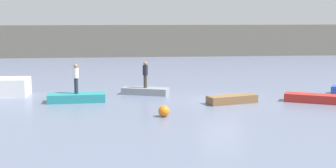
% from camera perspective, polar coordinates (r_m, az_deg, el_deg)
% --- Properties ---
extents(ground_plane, '(120.00, 120.00, 0.00)m').
position_cam_1_polar(ground_plane, '(28.02, 6.44, -2.01)').
color(ground_plane, slate).
extents(embankment_wall, '(80.00, 1.20, 3.71)m').
position_cam_1_polar(embankment_wall, '(56.57, 0.15, 5.17)').
color(embankment_wall, '#666056').
rests_on(embankment_wall, ground_plane).
extents(rowboat_teal, '(3.31, 1.38, 0.48)m').
position_cam_1_polar(rowboat_teal, '(28.00, -10.81, -1.61)').
color(rowboat_teal, teal).
rests_on(rowboat_teal, ground_plane).
extents(rowboat_grey, '(3.05, 1.94, 0.43)m').
position_cam_1_polar(rowboat_grey, '(30.05, -2.70, -0.84)').
color(rowboat_grey, gray).
rests_on(rowboat_grey, ground_plane).
extents(rowboat_brown, '(3.02, 1.70, 0.45)m').
position_cam_1_polar(rowboat_brown, '(27.33, 7.62, -1.81)').
color(rowboat_brown, brown).
rests_on(rowboat_brown, ground_plane).
extents(rowboat_red, '(3.18, 2.26, 0.47)m').
position_cam_1_polar(rowboat_red, '(28.58, 16.80, -1.63)').
color(rowboat_red, red).
rests_on(rowboat_red, ground_plane).
extents(person_dark_shirt, '(0.32, 0.32, 1.65)m').
position_cam_1_polar(person_dark_shirt, '(29.89, -2.72, 1.30)').
color(person_dark_shirt, '#38332D').
rests_on(person_dark_shirt, rowboat_grey).
extents(person_white_shirt, '(0.32, 0.32, 1.71)m').
position_cam_1_polar(person_white_shirt, '(27.82, -10.88, 0.83)').
color(person_white_shirt, '#232838').
rests_on(person_white_shirt, rowboat_teal).
extents(mooring_buoy, '(0.56, 0.56, 0.56)m').
position_cam_1_polar(mooring_buoy, '(23.57, -0.49, -3.24)').
color(mooring_buoy, orange).
rests_on(mooring_buoy, ground_plane).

